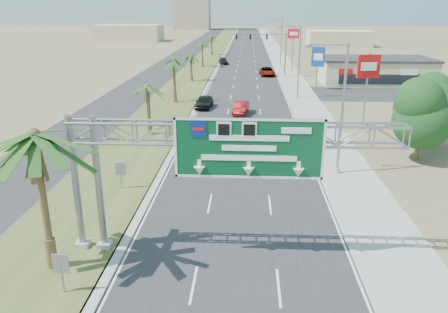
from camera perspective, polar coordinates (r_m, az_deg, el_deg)
road at (r=121.02m, az=3.01°, el=13.06°), size 12.00×300.00×0.02m
sidewalk_right at (r=121.29m, az=7.13°, el=12.98°), size 4.00×300.00×0.10m
median_grass at (r=121.46m, az=-1.84°, el=13.12°), size 7.00×300.00×0.12m
opposing_road at (r=122.26m, az=-5.20°, el=13.07°), size 8.00×300.00×0.02m
sign_gantry at (r=21.33m, az=-0.92°, el=1.60°), size 16.75×1.24×7.50m
palm_near at (r=21.45m, az=-23.58°, el=2.51°), size 5.70×5.70×8.35m
palm_row_b at (r=44.17m, az=-9.98°, el=8.88°), size 3.99×3.99×5.95m
palm_row_c at (r=59.60m, az=-6.60°, el=12.34°), size 3.99×3.99×6.75m
palm_row_d at (r=77.43m, az=-4.33°, el=12.99°), size 3.99×3.99×5.45m
palm_row_e at (r=96.17m, az=-2.87°, el=14.58°), size 3.99×3.99×6.15m
palm_row_f at (r=121.03m, az=-1.62°, el=15.31°), size 3.99×3.99×5.75m
streetlight_near at (r=34.00m, az=14.83°, el=5.19°), size 3.27×0.44×10.00m
streetlight_mid at (r=63.24m, az=9.58°, el=11.70°), size 3.27×0.44×10.00m
streetlight_far at (r=98.92m, az=7.36°, el=14.34°), size 3.27×0.44×10.00m
signal_mast at (r=82.84m, az=6.61°, el=13.61°), size 10.28×0.71×8.00m
store_building at (r=80.06m, az=19.09°, el=10.47°), size 18.00×10.00×4.00m
oak_near at (r=39.99m, az=24.62°, el=5.86°), size 4.50×4.50×6.80m
oak_far at (r=44.89m, az=26.31°, el=5.95°), size 3.50×3.50×5.60m
median_signback_a at (r=21.35m, az=-20.52°, el=-13.31°), size 0.75×0.08×2.08m
median_signback_b at (r=31.70m, az=-13.37°, el=-1.82°), size 0.75×0.08×2.08m
building_distant_left at (r=176.57m, az=-12.22°, el=15.51°), size 24.00×14.00×6.00m
building_distant_right at (r=153.59m, az=14.73°, el=14.68°), size 20.00×12.00×5.00m
car_left_lane at (r=56.71m, az=-2.63°, el=7.12°), size 2.31×4.83×1.59m
car_mid_lane at (r=53.43m, az=2.20°, el=6.34°), size 2.09×4.72×1.51m
car_right_lane at (r=84.68m, az=5.66°, el=10.97°), size 2.98×5.73×1.54m
car_far at (r=101.62m, az=-0.11°, el=12.34°), size 2.51×4.91×1.37m
pole_sign_red_near at (r=48.60m, az=18.32°, el=10.66°), size 2.42×0.72×7.98m
pole_sign_blue at (r=70.57m, az=12.18°, el=12.44°), size 1.97×1.01×6.81m
pole_sign_red_far at (r=88.08m, az=9.05°, el=15.11°), size 2.20×0.87×8.64m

